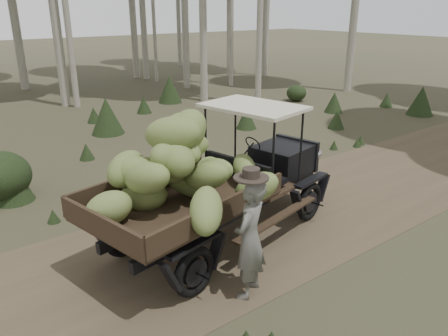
{
  "coord_description": "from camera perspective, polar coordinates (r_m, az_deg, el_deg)",
  "views": [
    {
      "loc": [
        -6.51,
        -6.03,
        4.28
      ],
      "look_at": [
        -1.92,
        0.06,
        1.44
      ],
      "focal_mm": 35.0,
      "sensor_mm": 36.0,
      "label": 1
    }
  ],
  "objects": [
    {
      "name": "banana_truck",
      "position": [
        7.61,
        -3.35,
        -0.1
      ],
      "size": [
        5.67,
        3.27,
        2.74
      ],
      "rotation": [
        0.0,
        0.0,
        0.21
      ],
      "color": "black",
      "rests_on": "ground"
    },
    {
      "name": "dirt_track",
      "position": [
        9.84,
        9.22,
        -5.6
      ],
      "size": [
        70.0,
        4.0,
        0.01
      ],
      "primitive_type": "cube",
      "color": "brown",
      "rests_on": "ground"
    },
    {
      "name": "undergrowth",
      "position": [
        8.5,
        2.58,
        -5.71
      ],
      "size": [
        22.98,
        24.36,
        1.38
      ],
      "color": "#233319",
      "rests_on": "ground"
    },
    {
      "name": "ground",
      "position": [
        9.85,
        9.21,
        -5.62
      ],
      "size": [
        120.0,
        120.0,
        0.0
      ],
      "primitive_type": "plane",
      "color": "#473D2B",
      "rests_on": "ground"
    },
    {
      "name": "farmer",
      "position": [
        6.67,
        3.37,
        -9.05
      ],
      "size": [
        0.85,
        0.75,
        2.11
      ],
      "rotation": [
        0.0,
        0.0,
        3.64
      ],
      "color": "#615F59",
      "rests_on": "ground"
    }
  ]
}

